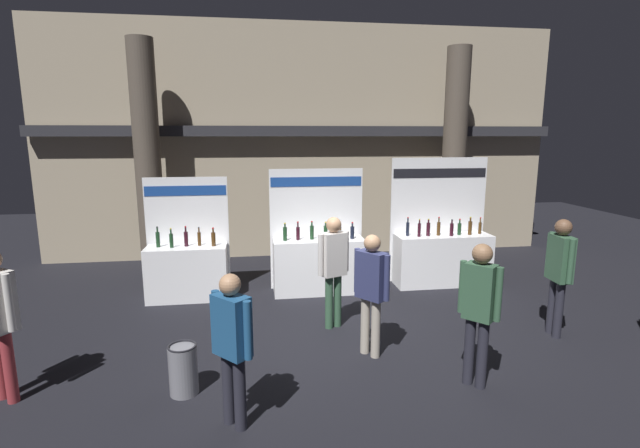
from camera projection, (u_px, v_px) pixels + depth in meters
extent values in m
plane|color=black|center=(340.00, 336.00, 6.92)|extent=(24.66, 24.66, 0.00)
cube|color=tan|center=(303.00, 143.00, 11.24)|extent=(12.33, 0.25, 5.53)
cube|color=#2D2D33|center=(305.00, 131.00, 10.89)|extent=(12.33, 0.20, 0.24)
cylinder|color=#51473D|center=(148.00, 159.00, 9.89)|extent=(0.55, 0.55, 4.92)
cylinder|color=#51473D|center=(454.00, 156.00, 10.87)|extent=(0.55, 0.55, 4.92)
cube|color=white|center=(188.00, 273.00, 8.42)|extent=(1.43, 0.60, 0.98)
cube|color=white|center=(188.00, 236.00, 8.64)|extent=(1.50, 0.04, 2.20)
cube|color=navy|center=(185.00, 191.00, 8.45)|extent=(1.46, 0.01, 0.18)
cylinder|color=#19381E|center=(158.00, 240.00, 8.27)|extent=(0.07, 0.07, 0.27)
cylinder|color=#19381E|center=(157.00, 230.00, 8.23)|extent=(0.03, 0.03, 0.08)
cylinder|color=black|center=(157.00, 227.00, 8.22)|extent=(0.03, 0.03, 0.02)
cylinder|color=#19381E|center=(171.00, 241.00, 8.23)|extent=(0.07, 0.07, 0.25)
cylinder|color=#19381E|center=(171.00, 232.00, 8.19)|extent=(0.03, 0.03, 0.09)
cylinder|color=gold|center=(171.00, 229.00, 8.18)|extent=(0.03, 0.03, 0.02)
cylinder|color=black|center=(186.00, 239.00, 8.33)|extent=(0.07, 0.07, 0.26)
cylinder|color=black|center=(186.00, 229.00, 8.30)|extent=(0.03, 0.03, 0.09)
cylinder|color=red|center=(185.00, 227.00, 8.29)|extent=(0.03, 0.03, 0.02)
cylinder|color=#472D14|center=(199.00, 239.00, 8.38)|extent=(0.06, 0.06, 0.24)
cylinder|color=#472D14|center=(199.00, 230.00, 8.35)|extent=(0.03, 0.03, 0.08)
cylinder|color=black|center=(199.00, 228.00, 8.34)|extent=(0.03, 0.03, 0.02)
cylinder|color=#472D14|center=(213.00, 239.00, 8.36)|extent=(0.08, 0.08, 0.24)
cylinder|color=#472D14|center=(213.00, 231.00, 8.33)|extent=(0.03, 0.03, 0.08)
cylinder|color=red|center=(213.00, 228.00, 8.32)|extent=(0.03, 0.03, 0.02)
cube|color=white|center=(319.00, 266.00, 8.78)|extent=(1.71, 0.60, 1.03)
cube|color=white|center=(316.00, 229.00, 8.98)|extent=(1.79, 0.04, 2.33)
cube|color=navy|center=(316.00, 182.00, 8.79)|extent=(1.74, 0.01, 0.18)
cylinder|color=#19381E|center=(285.00, 234.00, 8.56)|extent=(0.08, 0.08, 0.25)
cylinder|color=#19381E|center=(285.00, 226.00, 8.53)|extent=(0.03, 0.03, 0.07)
cylinder|color=gold|center=(285.00, 223.00, 8.52)|extent=(0.03, 0.03, 0.02)
cylinder|color=black|center=(298.00, 234.00, 8.61)|extent=(0.07, 0.07, 0.24)
cylinder|color=black|center=(298.00, 225.00, 8.58)|extent=(0.03, 0.03, 0.09)
cylinder|color=red|center=(298.00, 222.00, 8.57)|extent=(0.03, 0.03, 0.02)
cylinder|color=#19381E|center=(312.00, 233.00, 8.66)|extent=(0.08, 0.08, 0.26)
cylinder|color=#19381E|center=(312.00, 224.00, 8.63)|extent=(0.03, 0.03, 0.07)
cylinder|color=red|center=(312.00, 222.00, 8.62)|extent=(0.03, 0.03, 0.02)
cylinder|color=#19381E|center=(326.00, 232.00, 8.70)|extent=(0.08, 0.08, 0.25)
cylinder|color=#19381E|center=(326.00, 224.00, 8.67)|extent=(0.03, 0.03, 0.06)
cylinder|color=gold|center=(326.00, 222.00, 8.66)|extent=(0.03, 0.03, 0.02)
cylinder|color=#472D14|center=(340.00, 233.00, 8.71)|extent=(0.07, 0.07, 0.24)
cylinder|color=#472D14|center=(340.00, 225.00, 8.68)|extent=(0.03, 0.03, 0.06)
cylinder|color=black|center=(340.00, 223.00, 8.67)|extent=(0.03, 0.03, 0.02)
cylinder|color=black|center=(352.00, 233.00, 8.72)|extent=(0.07, 0.07, 0.23)
cylinder|color=black|center=(352.00, 225.00, 8.69)|extent=(0.03, 0.03, 0.07)
cylinder|color=red|center=(352.00, 223.00, 8.68)|extent=(0.03, 0.03, 0.02)
cube|color=white|center=(442.00, 260.00, 9.24)|extent=(1.89, 0.60, 1.02)
cube|color=white|center=(437.00, 220.00, 9.43)|extent=(1.98, 0.04, 2.52)
cube|color=black|center=(440.00, 173.00, 9.23)|extent=(1.93, 0.01, 0.18)
cylinder|color=black|center=(408.00, 229.00, 9.05)|extent=(0.06, 0.06, 0.26)
cylinder|color=black|center=(408.00, 220.00, 9.01)|extent=(0.03, 0.03, 0.09)
cylinder|color=red|center=(408.00, 218.00, 9.00)|extent=(0.03, 0.03, 0.02)
cylinder|color=black|center=(419.00, 230.00, 8.97)|extent=(0.06, 0.06, 0.26)
cylinder|color=black|center=(420.00, 222.00, 8.94)|extent=(0.03, 0.03, 0.07)
cylinder|color=gold|center=(420.00, 219.00, 8.93)|extent=(0.03, 0.03, 0.02)
cylinder|color=black|center=(428.00, 229.00, 9.05)|extent=(0.07, 0.07, 0.26)
cylinder|color=black|center=(429.00, 221.00, 9.02)|extent=(0.03, 0.03, 0.06)
cylinder|color=gold|center=(429.00, 219.00, 9.01)|extent=(0.03, 0.03, 0.02)
cylinder|color=#472D14|center=(438.00, 229.00, 9.09)|extent=(0.07, 0.07, 0.26)
cylinder|color=#472D14|center=(439.00, 220.00, 9.06)|extent=(0.03, 0.03, 0.09)
cylinder|color=red|center=(439.00, 217.00, 9.05)|extent=(0.03, 0.03, 0.02)
cylinder|color=black|center=(452.00, 230.00, 9.04)|extent=(0.07, 0.07, 0.24)
cylinder|color=black|center=(452.00, 222.00, 9.01)|extent=(0.03, 0.03, 0.06)
cylinder|color=black|center=(452.00, 220.00, 9.01)|extent=(0.03, 0.03, 0.02)
cylinder|color=#19381E|center=(459.00, 229.00, 9.14)|extent=(0.07, 0.07, 0.23)
cylinder|color=#19381E|center=(460.00, 222.00, 9.11)|extent=(0.03, 0.03, 0.07)
cylinder|color=red|center=(460.00, 219.00, 9.10)|extent=(0.03, 0.03, 0.02)
cylinder|color=#472D14|center=(470.00, 228.00, 9.15)|extent=(0.08, 0.08, 0.27)
cylinder|color=#472D14|center=(471.00, 220.00, 9.12)|extent=(0.03, 0.03, 0.07)
cylinder|color=gold|center=(471.00, 217.00, 9.11)|extent=(0.03, 0.03, 0.02)
cylinder|color=#472D14|center=(480.00, 228.00, 9.24)|extent=(0.06, 0.06, 0.23)
cylinder|color=#472D14|center=(480.00, 220.00, 9.21)|extent=(0.03, 0.03, 0.09)
cylinder|color=red|center=(481.00, 218.00, 9.20)|extent=(0.03, 0.03, 0.02)
cylinder|color=slate|center=(183.00, 370.00, 5.35)|extent=(0.33, 0.33, 0.57)
torus|color=black|center=(182.00, 346.00, 5.30)|extent=(0.33, 0.33, 0.02)
cylinder|color=maroon|center=(9.00, 367.00, 5.15)|extent=(0.12, 0.12, 0.85)
cylinder|color=silver|center=(9.00, 303.00, 4.93)|extent=(0.08, 0.08, 0.64)
cylinder|color=#33563D|center=(337.00, 300.00, 7.23)|extent=(0.12, 0.12, 0.84)
cylinder|color=#33563D|center=(329.00, 302.00, 7.15)|extent=(0.12, 0.12, 0.84)
cube|color=silver|center=(334.00, 254.00, 7.04)|extent=(0.43, 0.34, 0.67)
sphere|color=tan|center=(334.00, 225.00, 6.96)|extent=(0.23, 0.23, 0.23)
cylinder|color=silver|center=(346.00, 251.00, 7.16)|extent=(0.08, 0.08, 0.63)
cylinder|color=silver|center=(321.00, 255.00, 6.92)|extent=(0.08, 0.08, 0.63)
cylinder|color=#ADA393|center=(365.00, 325.00, 6.34)|extent=(0.12, 0.12, 0.81)
cylinder|color=#ADA393|center=(376.00, 329.00, 6.21)|extent=(0.12, 0.12, 0.81)
cube|color=navy|center=(372.00, 275.00, 6.14)|extent=(0.41, 0.45, 0.64)
sphere|color=tan|center=(372.00, 243.00, 6.05)|extent=(0.22, 0.22, 0.22)
cylinder|color=navy|center=(357.00, 270.00, 6.31)|extent=(0.08, 0.08, 0.61)
cylinder|color=navy|center=(387.00, 278.00, 5.96)|extent=(0.08, 0.08, 0.61)
cylinder|color=#23232D|center=(240.00, 394.00, 4.68)|extent=(0.12, 0.12, 0.79)
cylinder|color=#23232D|center=(228.00, 388.00, 4.79)|extent=(0.12, 0.12, 0.79)
cube|color=navy|center=(232.00, 326.00, 4.60)|extent=(0.42, 0.43, 0.62)
sphere|color=tan|center=(230.00, 285.00, 4.52)|extent=(0.22, 0.22, 0.22)
cylinder|color=navy|center=(248.00, 330.00, 4.45)|extent=(0.08, 0.08, 0.59)
cylinder|color=navy|center=(216.00, 318.00, 4.74)|extent=(0.08, 0.08, 0.59)
cylinder|color=#23232D|center=(552.00, 306.00, 6.98)|extent=(0.12, 0.12, 0.85)
cylinder|color=#23232D|center=(559.00, 310.00, 6.81)|extent=(0.12, 0.12, 0.85)
cube|color=#33563D|center=(560.00, 258.00, 6.75)|extent=(0.23, 0.43, 0.68)
sphere|color=brown|center=(564.00, 227.00, 6.66)|extent=(0.23, 0.23, 0.23)
cylinder|color=#33563D|center=(551.00, 253.00, 7.00)|extent=(0.08, 0.08, 0.64)
cylinder|color=#33563D|center=(571.00, 262.00, 6.50)|extent=(0.08, 0.08, 0.64)
cylinder|color=#23232D|center=(482.00, 354.00, 5.45)|extent=(0.12, 0.12, 0.84)
cylinder|color=#23232D|center=(469.00, 350.00, 5.55)|extent=(0.12, 0.12, 0.84)
cube|color=#33563D|center=(480.00, 292.00, 5.36)|extent=(0.38, 0.39, 0.67)
sphere|color=#8C6647|center=(482.00, 254.00, 5.27)|extent=(0.23, 0.23, 0.23)
cylinder|color=#33563D|center=(498.00, 295.00, 5.22)|extent=(0.08, 0.08, 0.63)
cylinder|color=#33563D|center=(462.00, 287.00, 5.49)|extent=(0.08, 0.08, 0.63)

